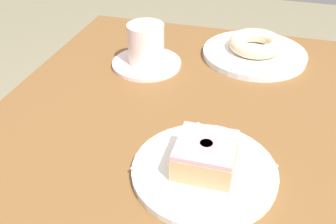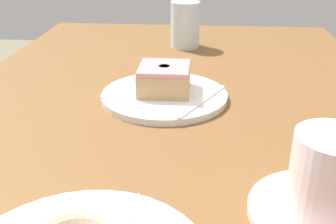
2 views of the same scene
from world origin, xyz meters
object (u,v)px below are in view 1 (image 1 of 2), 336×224
donut_glazed_square (205,155)px  plate_sugar_ring (254,54)px  coffee_cup (146,49)px  plate_glazed_square (204,171)px  donut_sugar_ring (256,43)px

donut_glazed_square → plate_sugar_ring: donut_glazed_square is taller
plate_sugar_ring → coffee_cup: bearing=115.5°
plate_glazed_square → coffee_cup: size_ratio=1.43×
coffee_cup → donut_glazed_square: bearing=-147.6°
plate_glazed_square → donut_glazed_square: 0.03m
plate_sugar_ring → coffee_cup: coffee_cup is taller
donut_glazed_square → coffee_cup: bearing=32.4°
coffee_cup → plate_glazed_square: bearing=-147.6°
donut_glazed_square → coffee_cup: 0.35m
plate_sugar_ring → donut_sugar_ring: (0.00, 0.00, 0.03)m
plate_sugar_ring → donut_sugar_ring: 0.03m
donut_glazed_square → coffee_cup: coffee_cup is taller
plate_sugar_ring → coffee_cup: size_ratio=1.55×
donut_glazed_square → plate_glazed_square: bearing=0.0°
plate_glazed_square → donut_glazed_square: (0.00, 0.00, 0.03)m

